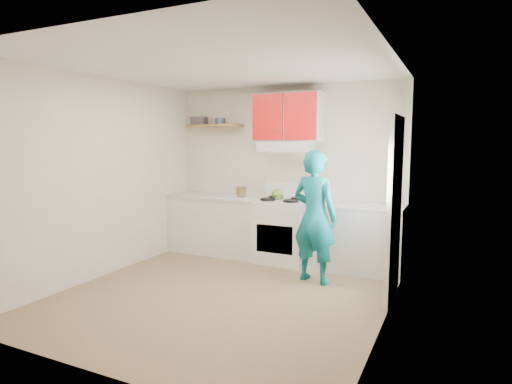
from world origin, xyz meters
The scene contains 21 objects.
floor centered at (0.00, 0.00, 0.00)m, with size 3.80×3.80×0.00m, color brown.
ceiling centered at (0.00, 0.00, 2.60)m, with size 3.60×3.80×0.04m, color white.
back_wall centered at (0.00, 1.90, 1.30)m, with size 3.60×0.04×2.60m, color beige.
front_wall centered at (0.00, -1.90, 1.30)m, with size 3.60×0.04×2.60m, color beige.
left_wall centered at (-1.80, 0.00, 1.30)m, with size 0.04×3.80×2.60m, color beige.
right_wall centered at (1.80, 0.00, 1.30)m, with size 0.04×3.80×2.60m, color beige.
door centered at (1.78, 0.70, 1.02)m, with size 0.05×0.85×2.05m, color white.
door_glass centered at (1.75, 0.70, 1.45)m, with size 0.01×0.55×0.95m, color white.
counter_left centered at (-1.04, 1.60, 0.45)m, with size 1.52×0.60×0.90m, color silver.
counter_right centered at (1.14, 1.60, 0.45)m, with size 1.32×0.60×0.90m, color silver.
stove centered at (0.10, 1.57, 0.46)m, with size 0.76×0.65×0.92m, color white.
range_hood centered at (0.10, 1.68, 1.70)m, with size 0.76×0.44×0.15m, color silver.
upper_cabinets centered at (0.10, 1.73, 2.12)m, with size 1.02×0.33×0.70m, color red.
shelf centered at (-1.15, 1.75, 2.02)m, with size 0.90×0.30×0.04m, color brown.
books centered at (-1.43, 1.74, 2.10)m, with size 0.24×0.17×0.12m, color #373035.
tin centered at (-1.04, 1.73, 2.09)m, with size 0.16×0.16×0.10m, color #333D4C.
kettle centered at (0.00, 1.61, 0.99)m, with size 0.18×0.18×0.15m, color #4A6D1E.
crock centered at (-0.60, 1.60, 0.99)m, with size 0.16×0.16×0.19m, color brown.
cutting_board centered at (1.06, 1.58, 0.91)m, with size 0.33×0.24×0.02m, color olive.
silicone_mat centered at (1.49, 1.55, 0.90)m, with size 0.32×0.27×0.01m, color #B4121B.
person centered at (0.80, 0.91, 0.84)m, with size 0.61×0.40×1.67m, color #0C6770.
Camera 1 is at (2.39, -4.16, 1.77)m, focal length 29.89 mm.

